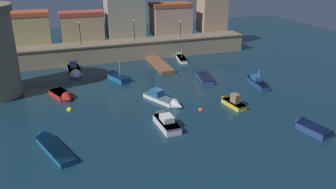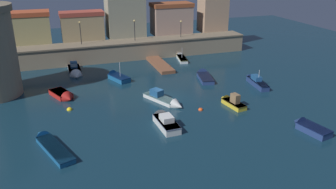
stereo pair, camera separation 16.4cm
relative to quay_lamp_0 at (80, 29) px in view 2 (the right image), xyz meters
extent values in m
plane|color=#112D3D|center=(8.47, -19.28, -5.66)|extent=(104.25, 104.25, 0.00)
cube|color=gray|center=(8.47, 0.00, -4.20)|extent=(42.32, 3.80, 2.92)
cube|color=#73644F|center=(8.47, 0.00, -2.62)|extent=(42.32, 4.10, 0.24)
cube|color=tan|center=(-8.37, 3.87, -0.33)|extent=(7.45, 3.95, 4.82)
cube|color=#B04728|center=(-8.37, 3.87, 2.43)|extent=(7.75, 4.11, 0.70)
cube|color=tan|center=(0.72, 3.56, -0.52)|extent=(7.18, 3.33, 4.45)
cube|color=#A14031|center=(0.72, 3.56, 2.06)|extent=(7.47, 3.46, 0.70)
cube|color=gray|center=(8.51, 4.19, 1.62)|extent=(6.75, 4.58, 8.73)
cube|color=tan|center=(17.37, 3.98, -0.16)|extent=(7.34, 4.16, 5.17)
cube|color=brown|center=(17.37, 3.98, 2.78)|extent=(7.63, 4.33, 0.70)
cube|color=tan|center=(25.92, 3.79, 0.66)|extent=(5.11, 3.79, 6.82)
cube|color=brown|center=(11.77, -6.34, -5.39)|extent=(2.21, 8.88, 0.54)
cylinder|color=#553322|center=(12.76, -4.12, -5.31)|extent=(0.20, 0.20, 0.70)
cylinder|color=#553322|center=(12.76, -8.56, -5.31)|extent=(0.20, 0.20, 0.70)
cylinder|color=black|center=(0.00, 0.00, -0.75)|extent=(0.12, 0.12, 3.51)
sphere|color=#F9D172|center=(0.00, 0.00, 1.16)|extent=(0.32, 0.32, 0.32)
cylinder|color=black|center=(9.19, 0.00, -0.88)|extent=(0.12, 0.12, 3.26)
sphere|color=#F9D172|center=(9.19, 0.00, 0.90)|extent=(0.32, 0.32, 0.32)
cylinder|color=black|center=(17.80, 0.00, -1.18)|extent=(0.12, 0.12, 2.65)
sphere|color=#F9D172|center=(17.80, 0.00, 0.29)|extent=(0.32, 0.32, 0.32)
cube|color=gold|center=(15.21, -24.92, -5.37)|extent=(1.77, 3.52, 0.58)
cone|color=gold|center=(14.90, -22.84, -5.37)|extent=(1.36, 1.11, 1.23)
cube|color=#554315|center=(15.21, -24.92, -5.12)|extent=(1.81, 3.59, 0.08)
cube|color=olive|center=(15.24, -25.09, -4.54)|extent=(0.87, 1.18, 1.09)
cube|color=silver|center=(7.36, -20.33, -5.40)|extent=(3.46, 5.06, 0.53)
cone|color=silver|center=(8.68, -23.11, -5.40)|extent=(1.88, 1.85, 1.43)
cube|color=slate|center=(7.36, -20.33, -5.17)|extent=(3.53, 5.16, 0.08)
cube|color=navy|center=(7.06, -19.72, -4.74)|extent=(1.64, 1.81, 0.79)
cube|color=red|center=(-4.40, -14.73, -5.33)|extent=(2.96, 3.87, 0.65)
cone|color=red|center=(-3.56, -16.72, -5.33)|extent=(1.91, 1.54, 1.66)
cube|color=maroon|center=(-4.40, -14.73, -5.05)|extent=(3.02, 3.95, 0.08)
cube|color=navy|center=(15.94, -15.07, -5.35)|extent=(2.59, 4.64, 0.62)
cone|color=navy|center=(16.52, -12.38, -5.35)|extent=(1.84, 1.54, 1.62)
cube|color=black|center=(15.94, -15.07, -5.08)|extent=(2.64, 4.74, 0.08)
cube|color=#195689|center=(3.99, -11.06, -5.31)|extent=(2.87, 4.02, 0.70)
cone|color=#195689|center=(3.14, -8.91, -5.31)|extent=(1.81, 1.53, 1.54)
cube|color=#09214D|center=(3.99, -11.06, -5.00)|extent=(2.93, 4.10, 0.08)
cylinder|color=#B2B2B7|center=(4.11, -11.36, -3.91)|extent=(0.08, 0.08, 2.11)
cube|color=navy|center=(19.66, -33.58, -5.29)|extent=(2.26, 3.58, 0.74)
cone|color=navy|center=(19.25, -31.54, -5.29)|extent=(1.71, 1.22, 1.55)
cube|color=#0E183B|center=(19.66, -33.58, -4.97)|extent=(2.31, 3.66, 0.08)
cube|color=#195689|center=(-5.64, -28.86, -5.40)|extent=(3.40, 6.14, 0.52)
cone|color=#195689|center=(-6.87, -25.42, -5.40)|extent=(1.78, 1.79, 1.39)
cube|color=#0B2949|center=(-5.64, -28.86, -5.18)|extent=(3.47, 6.26, 0.08)
cube|color=navy|center=(21.83, -19.65, -5.29)|extent=(1.76, 4.98, 0.75)
cone|color=navy|center=(22.19, -16.61, -5.29)|extent=(1.29, 1.49, 1.14)
cube|color=#0C1833|center=(21.83, -19.65, -4.95)|extent=(1.80, 5.08, 0.08)
cube|color=navy|center=(21.89, -19.18, -4.61)|extent=(1.12, 1.82, 0.61)
cube|color=#99B7C6|center=(21.99, -18.32, -4.58)|extent=(0.84, 0.16, 0.37)
cylinder|color=#B2B2B7|center=(21.81, -19.85, -4.10)|extent=(0.08, 0.08, 1.64)
cube|color=silver|center=(5.75, -27.49, -5.26)|extent=(1.84, 4.28, 0.80)
cone|color=silver|center=(5.64, -24.85, -5.26)|extent=(1.62, 1.25, 1.57)
cube|color=slate|center=(5.75, -27.49, -4.90)|extent=(1.87, 4.37, 0.08)
cube|color=silver|center=(5.75, -27.51, -4.56)|extent=(1.24, 1.63, 0.60)
cube|color=#99B7C6|center=(5.72, -26.72, -4.53)|extent=(1.06, 0.11, 0.36)
cube|color=white|center=(16.42, -4.33, -5.39)|extent=(2.00, 4.54, 0.53)
cone|color=white|center=(16.90, -1.62, -5.39)|extent=(1.38, 1.42, 1.18)
cube|color=#878850|center=(16.42, -4.33, -5.17)|extent=(2.04, 4.63, 0.08)
cylinder|color=#B2B2B7|center=(16.42, -4.30, -4.26)|extent=(0.08, 0.08, 1.74)
cube|color=white|center=(-1.83, -4.66, -5.40)|extent=(1.84, 5.02, 0.52)
cone|color=white|center=(-1.82, -7.82, -5.40)|extent=(1.73, 1.41, 1.72)
cube|color=gray|center=(-1.83, -4.66, -5.19)|extent=(1.88, 5.12, 0.08)
cube|color=navy|center=(-1.84, -4.12, -4.69)|extent=(1.05, 1.22, 0.91)
cube|color=#99B7C6|center=(-1.83, -4.72, -4.65)|extent=(0.94, 0.06, 0.54)
sphere|color=#EA4C19|center=(15.70, -22.08, -5.66)|extent=(0.57, 0.57, 0.57)
sphere|color=yellow|center=(-3.68, -19.52, -5.66)|extent=(0.66, 0.66, 0.66)
sphere|color=#EA4C19|center=(11.00, -24.57, -5.66)|extent=(0.55, 0.55, 0.55)
camera|label=1|loc=(-4.86, -58.53, 11.28)|focal=37.01mm
camera|label=2|loc=(-4.71, -58.58, 11.28)|focal=37.01mm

